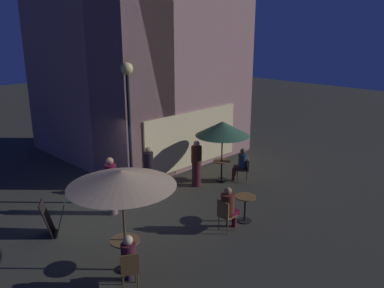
{
  "coord_description": "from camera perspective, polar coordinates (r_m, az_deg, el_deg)",
  "views": [
    {
      "loc": [
        -6.1,
        -9.51,
        5.39
      ],
      "look_at": [
        2.6,
        -0.87,
        1.77
      ],
      "focal_mm": 37.46,
      "sensor_mm": 36.0,
      "label": 1
    }
  ],
  "objects": [
    {
      "name": "patron_standing_5",
      "position": [
        13.31,
        -6.19,
        -3.75
      ],
      "size": [
        0.33,
        0.33,
        1.63
      ],
      "rotation": [
        0.0,
        0.0,
        2.37
      ],
      "color": "#736853",
      "rests_on": "ground"
    },
    {
      "name": "cafe_building",
      "position": [
        16.07,
        -8.48,
        13.24
      ],
      "size": [
        6.76,
        7.42,
        9.1
      ],
      "color": "gray",
      "rests_on": "ground"
    },
    {
      "name": "cafe_table_0",
      "position": [
        14.48,
        4.23,
        -3.34
      ],
      "size": [
        0.61,
        0.61,
        0.76
      ],
      "color": "black",
      "rests_on": "ground"
    },
    {
      "name": "cafe_table_2",
      "position": [
        11.6,
        7.57,
        -8.59
      ],
      "size": [
        0.6,
        0.6,
        0.78
      ],
      "color": "black",
      "rests_on": "ground"
    },
    {
      "name": "patron_standing_4",
      "position": [
        13.87,
        0.64,
        -2.79
      ],
      "size": [
        0.37,
        0.37,
        1.65
      ],
      "rotation": [
        0.0,
        0.0,
        3.36
      ],
      "color": "#461A20",
      "rests_on": "ground"
    },
    {
      "name": "cafe_table_1",
      "position": [
        9.49,
        -9.46,
        -14.5
      ],
      "size": [
        0.68,
        0.68,
        0.77
      ],
      "color": "black",
      "rests_on": "ground"
    },
    {
      "name": "patron_seated_2",
      "position": [
        11.01,
        5.25,
        -8.73
      ],
      "size": [
        0.56,
        0.38,
        1.27
      ],
      "rotation": [
        0.0,
        0.0,
        -0.03
      ],
      "color": "#540F22",
      "rests_on": "ground"
    },
    {
      "name": "cafe_chair_2",
      "position": [
        11.0,
        4.74,
        -9.8
      ],
      "size": [
        0.41,
        0.41,
        0.91
      ],
      "rotation": [
        0.0,
        0.0,
        -0.03
      ],
      "color": "brown",
      "rests_on": "ground"
    },
    {
      "name": "patio_umbrella_0",
      "position": [
        14.06,
        4.36,
        2.16
      ],
      "size": [
        1.91,
        1.91,
        2.2
      ],
      "color": "black",
      "rests_on": "ground"
    },
    {
      "name": "ground_plane",
      "position": [
        12.52,
        -11.45,
        -9.42
      ],
      "size": [
        60.0,
        60.0,
        0.0
      ],
      "primitive_type": "plane",
      "color": "#343329"
    },
    {
      "name": "cafe_chair_0",
      "position": [
        14.49,
        7.55,
        -3.33
      ],
      "size": [
        0.62,
        0.62,
        0.86
      ],
      "rotation": [
        0.0,
        0.0,
        2.26
      ],
      "color": "brown",
      "rests_on": "ground"
    },
    {
      "name": "patio_umbrella_1",
      "position": [
        8.75,
        -9.98,
        -4.9
      ],
      "size": [
        2.37,
        2.37,
        2.43
      ],
      "color": "black",
      "rests_on": "ground"
    },
    {
      "name": "street_lamp_near_corner",
      "position": [
        11.99,
        -9.05,
        5.78
      ],
      "size": [
        0.36,
        0.36,
        4.4
      ],
      "color": "black",
      "rests_on": "ground"
    },
    {
      "name": "patron_seated_0",
      "position": [
        14.42,
        7.0,
        -2.68
      ],
      "size": [
        0.49,
        0.51,
        1.23
      ],
      "rotation": [
        0.0,
        0.0,
        2.26
      ],
      "color": "#48201D",
      "rests_on": "ground"
    },
    {
      "name": "menu_sandwich_board",
      "position": [
        11.44,
        -19.03,
        -9.91
      ],
      "size": [
        0.85,
        0.82,
        0.95
      ],
      "rotation": [
        0.0,
        0.0,
        -0.58
      ],
      "color": "black",
      "rests_on": "ground"
    },
    {
      "name": "patron_seated_1",
      "position": [
        8.87,
        -9.04,
        -15.65
      ],
      "size": [
        0.45,
        0.51,
        1.25
      ],
      "rotation": [
        0.0,
        0.0,
        1.05
      ],
      "color": "black",
      "rests_on": "ground"
    },
    {
      "name": "cafe_chair_1",
      "position": [
        8.85,
        -8.88,
        -17.05
      ],
      "size": [
        0.52,
        0.52,
        0.9
      ],
      "rotation": [
        0.0,
        0.0,
        1.05
      ],
      "color": "brown",
      "rests_on": "ground"
    },
    {
      "name": "patron_standing_3",
      "position": [
        12.04,
        -11.41,
        -5.85
      ],
      "size": [
        0.34,
        0.34,
        1.76
      ],
      "rotation": [
        0.0,
        0.0,
        3.71
      ],
      "color": "#7D625F",
      "rests_on": "ground"
    }
  ]
}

